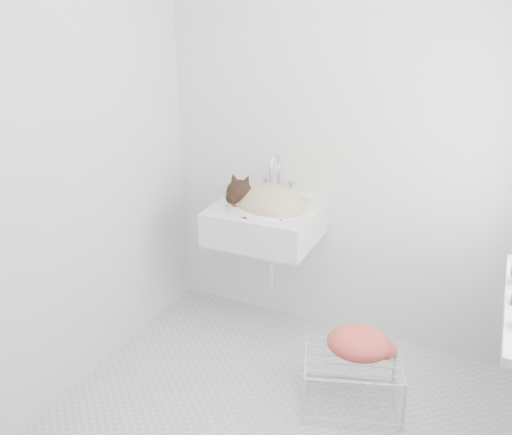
% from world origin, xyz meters
% --- Properties ---
extents(floor, '(2.20, 2.00, 0.02)m').
position_xyz_m(floor, '(0.00, 0.00, 0.00)').
color(floor, silver).
rests_on(floor, ground).
extents(back_wall, '(2.20, 0.02, 2.50)m').
position_xyz_m(back_wall, '(0.00, 1.00, 1.25)').
color(back_wall, silver).
rests_on(back_wall, ground).
extents(left_wall, '(0.02, 2.00, 2.50)m').
position_xyz_m(left_wall, '(-1.10, 0.00, 1.25)').
color(left_wall, silver).
rests_on(left_wall, ground).
extents(sink, '(0.61, 0.53, 0.24)m').
position_xyz_m(sink, '(-0.37, 0.74, 0.85)').
color(sink, white).
rests_on(sink, back_wall).
extents(faucet, '(0.22, 0.15, 0.22)m').
position_xyz_m(faucet, '(-0.37, 0.92, 0.99)').
color(faucet, silver).
rests_on(faucet, sink).
extents(cat, '(0.44, 0.35, 0.28)m').
position_xyz_m(cat, '(-0.36, 0.72, 0.89)').
color(cat, tan).
rests_on(cat, sink).
extents(wire_rack, '(0.56, 0.47, 0.29)m').
position_xyz_m(wire_rack, '(0.31, 0.30, 0.15)').
color(wire_rack, beige).
rests_on(wire_rack, floor).
extents(towel, '(0.37, 0.29, 0.14)m').
position_xyz_m(towel, '(0.32, 0.35, 0.32)').
color(towel, '#CB6522').
rests_on(towel, wire_rack).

